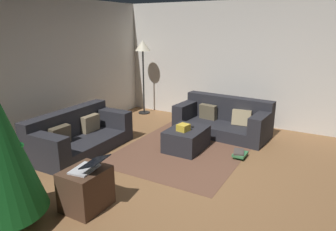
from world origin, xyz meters
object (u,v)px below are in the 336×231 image
tv_remote (189,126)px  corner_lamp (143,52)px  ottoman (186,139)px  side_table (86,189)px  book_stack (239,154)px  couch_right (224,120)px  gift_box (183,128)px  couch_left (78,135)px  laptop (88,166)px

tv_remote → corner_lamp: bearing=39.8°
ottoman → side_table: side_table is taller
ottoman → book_stack: size_ratio=2.67×
couch_right → corner_lamp: corner_lamp is taller
book_stack → ottoman: bearing=95.9°
ottoman → book_stack: 0.94m
gift_box → couch_left: bearing=117.8°
tv_remote → couch_right: bearing=-29.2°
couch_right → gift_box: bearing=81.2°
side_table → corner_lamp: 4.33m
couch_left → tv_remote: size_ratio=11.38×
tv_remote → corner_lamp: 2.66m
ottoman → laptop: (-2.20, 0.17, 0.36)m
couch_left → ottoman: couch_left is taller
laptop → ottoman: bearing=-4.4°
couch_left → tv_remote: couch_left is taller
gift_box → side_table: bearing=174.0°
couch_left → side_table: 1.87m
tv_remote → corner_lamp: size_ratio=0.09×
gift_box → laptop: bearing=175.6°
tv_remote → corner_lamp: (1.45, 1.93, 1.12)m
corner_lamp → laptop: bearing=-154.8°
gift_box → tv_remote: (0.23, -0.00, -0.05)m
ottoman → laptop: laptop is taller
gift_box → side_table: size_ratio=0.36×
gift_box → laptop: 2.10m
couch_left → laptop: 1.92m
laptop → couch_right: bearing=-7.7°
tv_remote → book_stack: 0.98m
book_stack → laptop: bearing=154.5°
tv_remote → book_stack: size_ratio=0.54×
ottoman → tv_remote: 0.23m
ottoman → book_stack: (0.10, -0.92, -0.13)m
gift_box → side_table: (-2.09, 0.22, -0.18)m
couch_right → gift_box: (-1.23, 0.29, 0.15)m
side_table → corner_lamp: corner_lamp is taller
ottoman → gift_box: (-0.11, 0.01, 0.24)m
tv_remote → laptop: laptop is taller
couch_left → tv_remote: bearing=122.4°
couch_left → book_stack: bearing=111.4°
couch_right → laptop: size_ratio=4.34×
couch_right → laptop: (-3.31, 0.45, 0.27)m
side_table → book_stack: size_ratio=1.76×
couch_right → side_table: bearing=85.6°
laptop → book_stack: laptop is taller
laptop → book_stack: bearing=-25.5°
ottoman → side_table: bearing=174.2°
ottoman → book_stack: ottoman is taller
ottoman → corner_lamp: size_ratio=0.45×
ottoman → corner_lamp: bearing=51.2°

